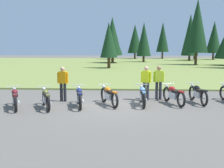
% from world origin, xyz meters
% --- Properties ---
extents(ground_plane, '(140.00, 140.00, 0.00)m').
position_xyz_m(ground_plane, '(0.00, 0.00, 0.00)').
color(ground_plane, '#605B54').
extents(grass_moorland, '(80.00, 44.00, 0.10)m').
position_xyz_m(grass_moorland, '(0.00, 26.28, 0.05)').
color(grass_moorland, olive).
rests_on(grass_moorland, ground).
extents(forest_treeline, '(42.45, 28.07, 9.10)m').
position_xyz_m(forest_treeline, '(4.69, 34.99, 4.30)').
color(forest_treeline, '#47331E').
rests_on(forest_treeline, ground).
extents(motorcycle_maroon, '(1.02, 1.95, 0.88)m').
position_xyz_m(motorcycle_maroon, '(-4.06, -0.66, 0.44)').
color(motorcycle_maroon, black).
rests_on(motorcycle_maroon, ground).
extents(motorcycle_olive, '(1.00, 1.96, 0.88)m').
position_xyz_m(motorcycle_olive, '(-2.75, -0.56, 0.44)').
color(motorcycle_olive, black).
rests_on(motorcycle_olive, ground).
extents(motorcycle_navy, '(0.74, 2.07, 0.88)m').
position_xyz_m(motorcycle_navy, '(-1.39, -0.17, 0.44)').
color(motorcycle_navy, black).
rests_on(motorcycle_navy, ground).
extents(motorcycle_orange, '(1.01, 1.96, 0.88)m').
position_xyz_m(motorcycle_orange, '(-0.12, 0.22, 0.44)').
color(motorcycle_orange, black).
rests_on(motorcycle_orange, ground).
extents(motorcycle_sky_blue, '(0.62, 2.10, 0.88)m').
position_xyz_m(motorcycle_sky_blue, '(1.39, 0.29, 0.44)').
color(motorcycle_sky_blue, black).
rests_on(motorcycle_sky_blue, ground).
extents(motorcycle_red, '(0.85, 2.03, 0.88)m').
position_xyz_m(motorcycle_red, '(2.81, 0.58, 0.44)').
color(motorcycle_red, black).
rests_on(motorcycle_red, ground).
extents(motorcycle_black, '(0.65, 2.09, 0.88)m').
position_xyz_m(motorcycle_black, '(3.99, 0.91, 0.44)').
color(motorcycle_black, black).
rests_on(motorcycle_black, ground).
extents(rider_near_row_end, '(0.50, 0.36, 1.67)m').
position_xyz_m(rider_near_row_end, '(1.62, 1.42, 0.95)').
color(rider_near_row_end, '#2D2D38').
rests_on(rider_near_row_end, ground).
extents(rider_checking_bike, '(0.55, 0.23, 1.67)m').
position_xyz_m(rider_checking_bike, '(2.26, 1.66, 0.95)').
color(rider_checking_bike, '#2D2D38').
rests_on(rider_checking_bike, ground).
extents(rider_with_back_turned, '(0.55, 0.26, 1.67)m').
position_xyz_m(rider_with_back_turned, '(-2.36, 0.90, 0.95)').
color(rider_with_back_turned, black).
rests_on(rider_with_back_turned, ground).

